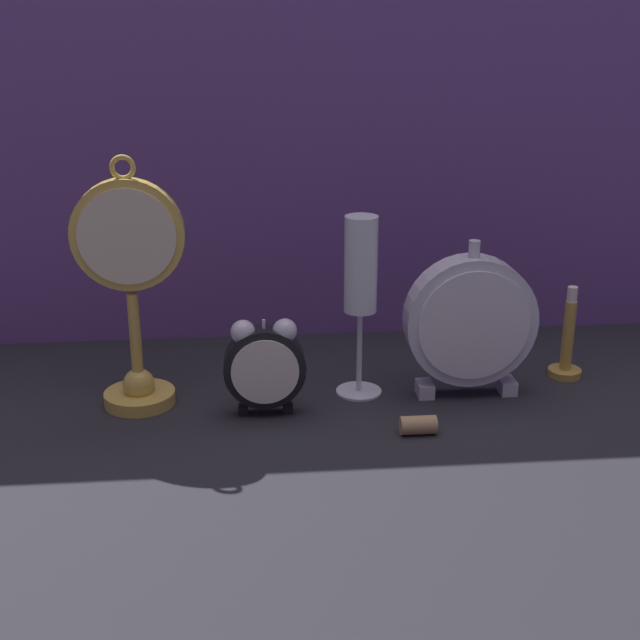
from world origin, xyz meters
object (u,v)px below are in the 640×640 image
Objects in this scene: alarm_clock_twin_bell at (265,363)px; brass_candlestick at (567,348)px; pocket_watch_on_stand at (132,291)px; wine_cork at (418,425)px; mantel_clock_silver at (470,322)px; champagne_flute at (361,279)px.

brass_candlestick is (0.40, 0.08, -0.03)m from alarm_clock_twin_bell.
pocket_watch_on_stand reaches higher than wine_cork.
alarm_clock_twin_bell is at bearing -172.60° from mantel_clock_silver.
brass_candlestick is (0.28, 0.03, -0.11)m from champagne_flute.
wine_cork is (0.17, -0.07, -0.06)m from alarm_clock_twin_bell.
mantel_clock_silver is 4.82× the size of wine_cork.
alarm_clock_twin_bell reaches higher than wine_cork.
wine_cork is (-0.08, -0.10, -0.09)m from mantel_clock_silver.
mantel_clock_silver is (0.41, -0.01, -0.05)m from pocket_watch_on_stand.
pocket_watch_on_stand is 0.37m from wine_cork.
pocket_watch_on_stand is 0.57m from brass_candlestick.
champagne_flute is (0.12, 0.05, 0.09)m from alarm_clock_twin_bell.
pocket_watch_on_stand is 1.34× the size of champagne_flute.
champagne_flute is (0.28, 0.01, 0.00)m from pocket_watch_on_stand.
alarm_clock_twin_bell is 0.16m from champagne_flute.
wine_cork is at bearing -128.72° from mantel_clock_silver.
alarm_clock_twin_bell is 0.60× the size of mantel_clock_silver.
pocket_watch_on_stand is 0.18m from alarm_clock_twin_bell.
mantel_clock_silver is 1.61× the size of brass_candlestick.
mantel_clock_silver is at bearing 7.40° from alarm_clock_twin_bell.
pocket_watch_on_stand is at bearing -176.21° from brass_candlestick.
brass_candlestick is at bearing 11.20° from alarm_clock_twin_bell.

